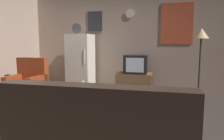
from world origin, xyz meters
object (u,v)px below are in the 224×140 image
(coffee_table, at_px, (95,101))
(wine_glass, at_px, (83,85))
(mug_ceramic_white, at_px, (86,87))
(book_stack, at_px, (159,97))
(standing_lamp, at_px, (201,39))
(armchair, at_px, (28,87))
(tv_stand, at_px, (134,84))
(remote_control, at_px, (86,89))
(fridge, at_px, (81,63))
(mug_ceramic_tan, at_px, (89,85))
(crt_tv, at_px, (136,64))

(coffee_table, bearing_deg, wine_glass, -162.08)
(mug_ceramic_white, height_order, book_stack, mug_ceramic_white)
(standing_lamp, height_order, book_stack, standing_lamp)
(standing_lamp, height_order, armchair, standing_lamp)
(wine_glass, distance_m, armchair, 1.45)
(tv_stand, relative_size, remote_control, 5.60)
(fridge, relative_size, standing_lamp, 1.11)
(coffee_table, xyz_separation_m, remote_control, (-0.14, -0.07, 0.24))
(tv_stand, bearing_deg, standing_lamp, -6.80)
(standing_lamp, bearing_deg, book_stack, 177.19)
(mug_ceramic_tan, bearing_deg, armchair, 173.27)
(standing_lamp, xyz_separation_m, remote_control, (-2.09, -1.35, -0.89))
(mug_ceramic_tan, bearing_deg, book_stack, 43.35)
(remote_control, distance_m, armchair, 1.52)
(standing_lamp, bearing_deg, crt_tv, 173.08)
(tv_stand, height_order, coffee_table, tv_stand)
(standing_lamp, distance_m, mug_ceramic_tan, 2.55)
(coffee_table, xyz_separation_m, book_stack, (1.12, 1.32, -0.19))
(crt_tv, height_order, mug_ceramic_tan, crt_tv)
(book_stack, bearing_deg, fridge, 174.74)
(coffee_table, bearing_deg, standing_lamp, 33.22)
(standing_lamp, relative_size, wine_glass, 10.60)
(coffee_table, distance_m, mug_ceramic_white, 0.31)
(standing_lamp, height_order, mug_ceramic_tan, standing_lamp)
(crt_tv, bearing_deg, armchair, -151.77)
(fridge, distance_m, book_stack, 2.15)
(crt_tv, height_order, mug_ceramic_white, crt_tv)
(fridge, distance_m, remote_control, 1.77)
(fridge, xyz_separation_m, wine_glass, (0.68, -1.57, -0.23))
(standing_lamp, distance_m, mug_ceramic_white, 2.62)
(armchair, xyz_separation_m, book_stack, (2.73, 1.03, -0.30))
(tv_stand, relative_size, wine_glass, 5.60)
(mug_ceramic_white, distance_m, book_stack, 1.92)
(tv_stand, height_order, mug_ceramic_tan, tv_stand)
(tv_stand, distance_m, crt_tv, 0.50)
(fridge, xyz_separation_m, tv_stand, (1.42, -0.06, -0.48))
(tv_stand, xyz_separation_m, book_stack, (0.60, -0.13, -0.24))
(armchair, bearing_deg, crt_tv, 28.23)
(fridge, distance_m, tv_stand, 1.49)
(crt_tv, distance_m, wine_glass, 1.71)
(standing_lamp, xyz_separation_m, mug_ceramic_tan, (-2.10, -1.16, -0.86))
(crt_tv, height_order, armchair, crt_tv)
(wine_glass, distance_m, remote_control, 0.10)
(book_stack, bearing_deg, mug_ceramic_tan, -136.65)
(crt_tv, xyz_separation_m, book_stack, (0.57, -0.13, -0.74))
(crt_tv, xyz_separation_m, coffee_table, (-0.56, -1.45, -0.55))
(armchair, bearing_deg, coffee_table, -10.09)
(mug_ceramic_tan, xyz_separation_m, armchair, (-1.45, 0.17, -0.16))
(coffee_table, distance_m, mug_ceramic_tan, 0.33)
(crt_tv, distance_m, coffee_table, 1.65)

